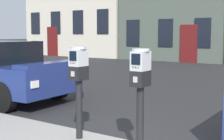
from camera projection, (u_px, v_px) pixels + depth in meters
parking_meter_near_kerb at (79, 76)px, 4.62m from camera, size 0.22×0.25×1.28m
parking_meter_twin_adjacent at (140, 82)px, 4.07m from camera, size 0.22×0.25×1.28m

